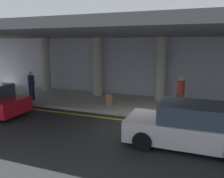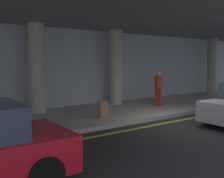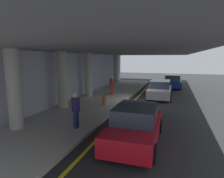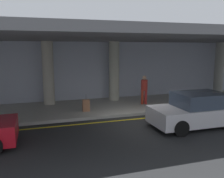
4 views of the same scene
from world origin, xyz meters
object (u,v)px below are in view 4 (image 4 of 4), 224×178
(support_column_center, at_px, (114,71))
(car_silver, at_px, (198,111))
(support_column_left_mid, at_px, (48,73))
(suitcase_upright_primary, at_px, (86,105))
(person_waiting_for_ride, at_px, (144,88))
(support_column_right_mid, at_px, (219,68))

(support_column_center, distance_m, car_silver, 6.23)
(support_column_left_mid, height_order, suitcase_upright_primary, support_column_left_mid)
(car_silver, bearing_deg, person_waiting_for_ride, 100.51)
(support_column_right_mid, bearing_deg, support_column_left_mid, 180.00)
(car_silver, bearing_deg, support_column_left_mid, 137.39)
(support_column_left_mid, height_order, car_silver, support_column_left_mid)
(support_column_center, bearing_deg, support_column_left_mid, 180.00)
(support_column_right_mid, bearing_deg, suitcase_upright_primary, -167.42)
(person_waiting_for_ride, bearing_deg, car_silver, 131.64)
(support_column_left_mid, relative_size, car_silver, 0.89)
(support_column_left_mid, bearing_deg, person_waiting_for_ride, -17.54)
(person_waiting_for_ride, bearing_deg, support_column_right_mid, -133.25)
(support_column_center, height_order, car_silver, support_column_center)
(support_column_left_mid, bearing_deg, car_silver, -44.17)
(car_silver, relative_size, person_waiting_for_ride, 2.44)
(person_waiting_for_ride, height_order, suitcase_upright_primary, person_waiting_for_ride)
(support_column_right_mid, bearing_deg, car_silver, -136.30)
(support_column_center, distance_m, person_waiting_for_ride, 2.29)
(car_silver, distance_m, person_waiting_for_ride, 4.17)
(suitcase_upright_primary, bearing_deg, person_waiting_for_ride, -4.41)
(support_column_right_mid, relative_size, person_waiting_for_ride, 2.17)
(support_column_left_mid, bearing_deg, suitcase_upright_primary, -53.16)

